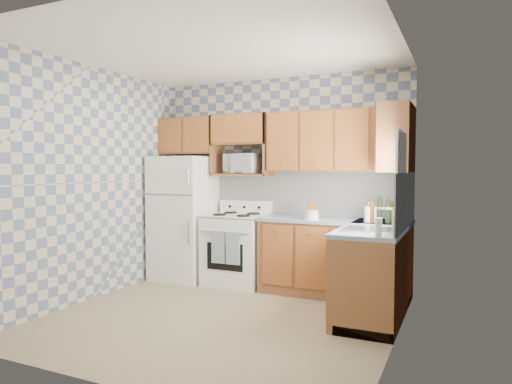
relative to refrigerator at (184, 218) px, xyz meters
The scene contains 30 objects.
floor 1.97m from the refrigerator, 44.43° to the right, with size 3.40×3.40×0.00m, color #897555.
back_wall 1.42m from the refrigerator, 15.35° to the left, with size 3.40×0.02×2.70m, color slate.
right_wall 3.27m from the refrigerator, 22.79° to the right, with size 0.02×3.20×2.70m, color slate.
backsplash_back 1.75m from the refrigerator, 11.47° to the left, with size 2.60×0.01×0.56m, color white.
backsplash_right 3.02m from the refrigerator, ahead, with size 0.01×1.60×0.56m, color white.
refrigerator is the anchor object (origin of this frame).
stove_body 0.89m from the refrigerator, ahead, with size 0.76×0.65×0.90m, color white.
cooktop 0.81m from the refrigerator, ahead, with size 0.76×0.65×0.03m, color silver.
backguard 0.87m from the refrigerator, 20.44° to the left, with size 0.76×0.08×0.17m, color white.
dish_towel_left 0.85m from the refrigerator, 23.83° to the right, with size 0.19×0.03×0.39m, color navy.
dish_towel_right 1.03m from the refrigerator, 19.02° to the right, with size 0.19×0.03×0.39m, color navy.
base_cabinets_back 2.14m from the refrigerator, ahead, with size 1.75×0.60×0.88m, color brown.
base_cabinets_right 2.74m from the refrigerator, ahead, with size 0.60×1.60×0.88m, color brown.
countertop_back 2.10m from the refrigerator, ahead, with size 1.77×0.63×0.04m, color slate.
countertop_right 2.71m from the refrigerator, ahead, with size 0.63×1.60×0.04m, color slate.
upper_cabinets_back 2.34m from the refrigerator, ahead, with size 1.75×0.33×0.74m, color brown.
upper_cabinets_fridge 1.15m from the refrigerator, 94.64° to the left, with size 0.82×0.33×0.50m, color brown.
upper_cabinets_right 2.99m from the refrigerator, ahead, with size 0.33×0.70×0.74m, color brown.
microwave_shelf 1.02m from the refrigerator, 12.94° to the left, with size 0.80×0.33×0.03m, color brown.
microwave 1.13m from the refrigerator, 13.90° to the left, with size 0.48×0.33×0.27m, color white.
sink 2.79m from the refrigerator, 16.65° to the right, with size 0.48×0.40×0.03m, color #B7B7BC.
window 3.13m from the refrigerator, 15.12° to the right, with size 0.02×0.66×0.86m, color silver.
bottle_0 2.66m from the refrigerator, ahead, with size 0.06×0.06×0.27m, color black.
bottle_1 2.76m from the refrigerator, ahead, with size 0.06×0.06×0.25m, color black.
bottle_2 2.80m from the refrigerator, ahead, with size 0.06×0.06×0.23m, color #4B2A0D.
bottle_3 2.59m from the refrigerator, ahead, with size 0.06×0.06×0.22m, color #4B2A0D.
knife_block 1.85m from the refrigerator, ahead, with size 0.09×0.09×0.20m, color brown.
electric_kettle 2.56m from the refrigerator, ahead, with size 0.14×0.14×0.17m, color white.
food_containers 1.89m from the refrigerator, ahead, with size 0.17×0.17×0.11m, color silver, non-canonical shape.
soap_bottle 3.07m from the refrigerator, 23.01° to the right, with size 0.06×0.06×0.17m, color silver.
Camera 1 is at (2.23, -4.00, 1.52)m, focal length 32.00 mm.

